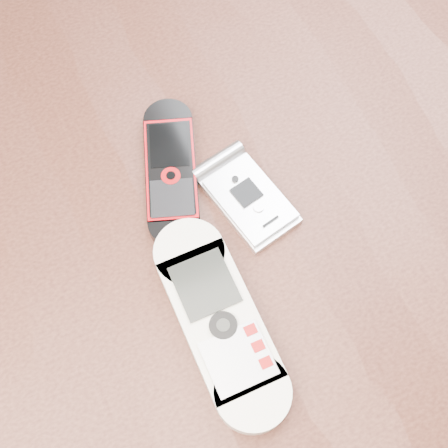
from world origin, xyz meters
TOP-DOWN VIEW (x-y plane):
  - ground at (0.00, 0.00)m, footprint 4.00×4.00m
  - table at (0.00, 0.00)m, footprint 1.20×0.80m
  - nokia_white at (-0.03, -0.07)m, footprint 0.06×0.17m
  - nokia_black_red at (-0.02, 0.06)m, footprint 0.09×0.15m
  - motorola_razr at (0.03, 0.01)m, footprint 0.07×0.10m

SIDE VIEW (x-z plane):
  - ground at x=0.00m, z-range 0.00..0.00m
  - table at x=0.00m, z-range 0.27..1.02m
  - nokia_black_red at x=-0.02m, z-range 0.75..0.76m
  - motorola_razr at x=0.03m, z-range 0.75..0.76m
  - nokia_white at x=-0.03m, z-range 0.75..0.77m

